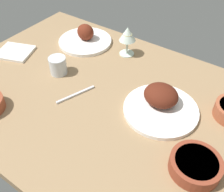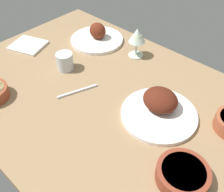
{
  "view_description": "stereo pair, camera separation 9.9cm",
  "coord_description": "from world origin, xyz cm",
  "px_view_note": "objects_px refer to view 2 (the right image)",
  "views": [
    {
      "loc": [
        41.5,
        -59.51,
        73.55
      ],
      "look_at": [
        0.0,
        0.0,
        6.0
      ],
      "focal_mm": 41.71,
      "sensor_mm": 36.0,
      "label": 1
    },
    {
      "loc": [
        49.22,
        -53.3,
        73.55
      ],
      "look_at": [
        0.0,
        0.0,
        6.0
      ],
      "focal_mm": 41.71,
      "sensor_mm": 36.0,
      "label": 2
    }
  ],
  "objects_px": {
    "bowl_onions": "(183,174)",
    "water_tumbler": "(65,61)",
    "plate_far_side": "(160,107)",
    "plate_near_viewer": "(97,37)",
    "wine_glass": "(137,37)",
    "folded_napkin": "(28,45)",
    "fork_loose": "(77,91)"
  },
  "relations": [
    {
      "from": "water_tumbler",
      "to": "folded_napkin",
      "type": "relative_size",
      "value": 0.49
    },
    {
      "from": "plate_near_viewer",
      "to": "wine_glass",
      "type": "bearing_deg",
      "value": 7.69
    },
    {
      "from": "wine_glass",
      "to": "water_tumbler",
      "type": "distance_m",
      "value": 0.34
    },
    {
      "from": "plate_near_viewer",
      "to": "fork_loose",
      "type": "height_order",
      "value": "plate_near_viewer"
    },
    {
      "from": "bowl_onions",
      "to": "folded_napkin",
      "type": "height_order",
      "value": "bowl_onions"
    },
    {
      "from": "folded_napkin",
      "to": "bowl_onions",
      "type": "bearing_deg",
      "value": -6.48
    },
    {
      "from": "plate_far_side",
      "to": "folded_napkin",
      "type": "relative_size",
      "value": 1.77
    },
    {
      "from": "plate_near_viewer",
      "to": "folded_napkin",
      "type": "relative_size",
      "value": 1.69
    },
    {
      "from": "plate_near_viewer",
      "to": "bowl_onions",
      "type": "xyz_separation_m",
      "value": [
        0.72,
        -0.38,
        0.0
      ]
    },
    {
      "from": "water_tumbler",
      "to": "fork_loose",
      "type": "height_order",
      "value": "water_tumbler"
    },
    {
      "from": "plate_far_side",
      "to": "plate_near_viewer",
      "type": "relative_size",
      "value": 1.05
    },
    {
      "from": "wine_glass",
      "to": "fork_loose",
      "type": "relative_size",
      "value": 0.84
    },
    {
      "from": "folded_napkin",
      "to": "plate_far_side",
      "type": "bearing_deg",
      "value": 5.17
    },
    {
      "from": "wine_glass",
      "to": "water_tumbler",
      "type": "relative_size",
      "value": 1.84
    },
    {
      "from": "plate_far_side",
      "to": "plate_near_viewer",
      "type": "bearing_deg",
      "value": 158.78
    },
    {
      "from": "plate_near_viewer",
      "to": "water_tumbler",
      "type": "bearing_deg",
      "value": -76.33
    },
    {
      "from": "plate_far_side",
      "to": "folded_napkin",
      "type": "xyz_separation_m",
      "value": [
        -0.74,
        -0.07,
        -0.02
      ]
    },
    {
      "from": "plate_near_viewer",
      "to": "plate_far_side",
      "type": "bearing_deg",
      "value": -21.22
    },
    {
      "from": "bowl_onions",
      "to": "water_tumbler",
      "type": "bearing_deg",
      "value": 169.93
    },
    {
      "from": "plate_near_viewer",
      "to": "fork_loose",
      "type": "xyz_separation_m",
      "value": [
        0.22,
        -0.33,
        -0.02
      ]
    },
    {
      "from": "plate_far_side",
      "to": "water_tumbler",
      "type": "distance_m",
      "value": 0.46
    },
    {
      "from": "plate_far_side",
      "to": "bowl_onions",
      "type": "bearing_deg",
      "value": -40.56
    },
    {
      "from": "wine_glass",
      "to": "plate_near_viewer",
      "type": "bearing_deg",
      "value": -172.31
    },
    {
      "from": "plate_near_viewer",
      "to": "folded_napkin",
      "type": "xyz_separation_m",
      "value": [
        -0.21,
        -0.27,
        -0.02
      ]
    },
    {
      "from": "bowl_onions",
      "to": "folded_napkin",
      "type": "bearing_deg",
      "value": 173.52
    },
    {
      "from": "plate_near_viewer",
      "to": "water_tumbler",
      "type": "xyz_separation_m",
      "value": [
        0.06,
        -0.26,
        0.02
      ]
    },
    {
      "from": "plate_near_viewer",
      "to": "water_tumbler",
      "type": "distance_m",
      "value": 0.27
    },
    {
      "from": "plate_far_side",
      "to": "fork_loose",
      "type": "height_order",
      "value": "plate_far_side"
    },
    {
      "from": "plate_far_side",
      "to": "wine_glass",
      "type": "bearing_deg",
      "value": 141.75
    },
    {
      "from": "water_tumbler",
      "to": "folded_napkin",
      "type": "distance_m",
      "value": 0.28
    },
    {
      "from": "wine_glass",
      "to": "water_tumbler",
      "type": "height_order",
      "value": "wine_glass"
    },
    {
      "from": "plate_far_side",
      "to": "bowl_onions",
      "type": "xyz_separation_m",
      "value": [
        0.2,
        -0.17,
        -0.0
      ]
    }
  ]
}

